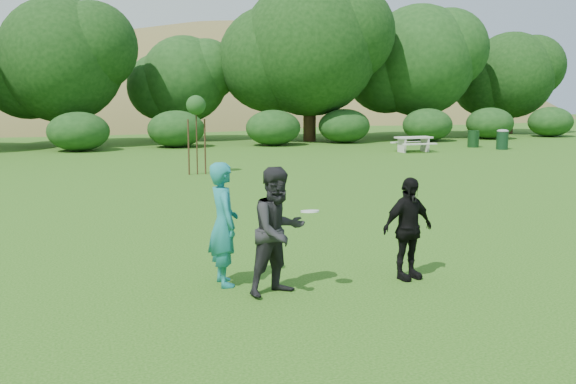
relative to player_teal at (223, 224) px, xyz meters
The scene contains 11 objects.
ground 2.26m from the player_teal, 34.33° to the right, with size 120.00×120.00×0.00m, color #19470C.
player_teal is the anchor object (origin of this frame).
player_grey 0.97m from the player_teal, 47.76° to the right, with size 0.93×0.72×1.90m, color black.
player_black 2.92m from the player_teal, 12.90° to the right, with size 0.97×0.40×1.65m, color black.
trash_can_near 27.24m from the player_teal, 47.14° to the left, with size 0.60×0.60×0.90m, color #133517.
frisbee 1.46m from the player_teal, 41.77° to the right, with size 0.27×0.27×0.05m.
sapling 13.69m from the player_teal, 80.68° to the left, with size 0.70×0.70×2.85m.
picnic_table 23.32m from the player_teal, 52.88° to the left, with size 1.80×1.48×0.76m.
trash_can_lidded 26.52m from the player_teal, 43.77° to the left, with size 0.60×0.60×1.05m.
hillside 68.54m from the player_teal, 89.04° to the left, with size 150.00×72.00×52.00m.
tree_row 28.24m from the player_teal, 79.88° to the left, with size 53.92×10.38×9.62m.
Camera 1 is at (-3.90, -8.31, 2.98)m, focal length 40.00 mm.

